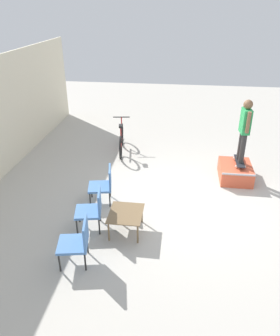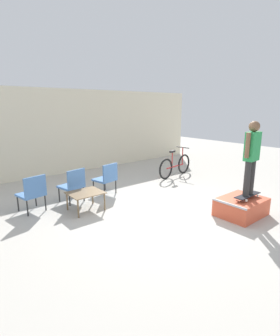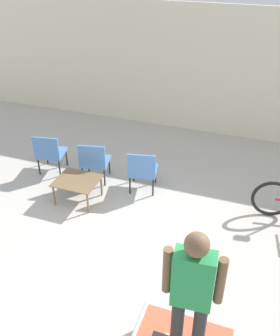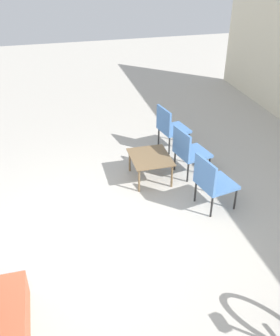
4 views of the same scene
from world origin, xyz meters
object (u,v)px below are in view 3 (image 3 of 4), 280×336
at_px(person_skater, 192,289).
at_px(patio_chair_left, 50,152).
at_px(patio_chair_center, 94,160).
at_px(patio_chair_right, 142,169).
at_px(coffee_table, 77,182).

xyz_separation_m(person_skater, patio_chair_left, (-3.62, 3.23, -0.94)).
bearing_deg(patio_chair_left, person_skater, 127.42).
distance_m(patio_chair_center, patio_chair_right, 1.00).
distance_m(patio_chair_left, patio_chair_right, 1.99).
relative_size(person_skater, patio_chair_center, 1.84).
xyz_separation_m(coffee_table, patio_chair_center, (0.02, 0.68, 0.09)).
height_order(person_skater, patio_chair_center, person_skater).
bearing_deg(patio_chair_center, person_skater, 117.62).
bearing_deg(person_skater, coffee_table, 131.36).
relative_size(patio_chair_center, patio_chair_right, 1.00).
distance_m(person_skater, coffee_table, 3.81).
xyz_separation_m(person_skater, patio_chair_right, (-1.62, 3.23, -0.94)).
distance_m(coffee_table, patio_chair_right, 1.23).
relative_size(coffee_table, patio_chair_right, 0.88).
height_order(person_skater, patio_chair_right, person_skater).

